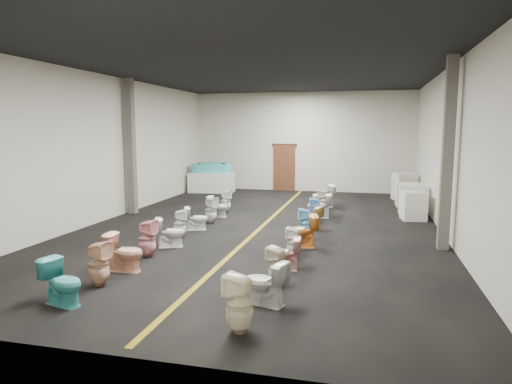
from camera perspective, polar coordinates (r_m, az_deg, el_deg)
floor at (r=13.48m, az=0.82°, el=-4.28°), size 16.00×16.00×0.00m
ceiling at (r=13.28m, az=0.86°, el=15.06°), size 16.00×16.00×0.00m
wall_back at (r=21.05m, az=5.77°, el=6.24°), size 10.00×0.00×10.00m
wall_front at (r=5.70m, az=-17.55°, el=1.58°), size 10.00×0.00×10.00m
wall_left at (r=15.12m, az=-18.04°, el=5.26°), size 0.00×16.00×16.00m
wall_right at (r=13.01m, az=22.91°, el=4.66°), size 0.00×16.00×16.00m
aisle_stripe at (r=13.48m, az=0.82°, el=-4.27°), size 0.12×15.60×0.01m
back_door at (r=21.19m, az=3.56°, el=3.02°), size 1.00×0.10×2.10m
door_frame at (r=21.14m, az=3.59°, el=5.91°), size 1.15×0.08×0.10m
column_left at (r=15.85m, az=-15.37°, el=5.47°), size 0.25×0.25×4.50m
column_right at (r=11.49m, az=22.83°, el=4.32°), size 0.25×0.25×4.50m
display_table at (r=20.76m, az=-5.54°, el=1.22°), size 2.09×1.21×0.89m
bathtub at (r=20.70m, az=-5.56°, el=2.94°), size 1.82×0.98×0.55m
appliance_crate_a at (r=15.15m, az=19.10°, el=-1.64°), size 0.80×0.80×0.90m
appliance_crate_b at (r=16.08m, az=18.81°, el=-0.84°), size 0.76×0.76×1.04m
appliance_crate_c at (r=17.71m, az=18.35°, el=-0.33°), size 0.79×0.79×0.87m
appliance_crate_d at (r=19.25m, az=18.01°, el=0.66°), size 0.97×0.97×1.10m
toilet_left_0 at (r=8.14m, az=-23.02°, el=-10.35°), size 0.83×0.60×0.76m
toilet_left_1 at (r=8.83m, az=-19.06°, el=-8.47°), size 0.41×0.41×0.84m
toilet_left_2 at (r=9.59m, az=-16.10°, el=-7.25°), size 0.78×0.47×0.78m
toilet_left_3 at (r=10.48m, az=-13.42°, el=-5.67°), size 0.40×0.39×0.85m
toilet_left_4 at (r=11.26m, az=-10.67°, el=-4.98°), size 0.81×0.65×0.72m
toilet_left_5 at (r=12.15m, az=-9.48°, el=-3.92°), size 0.44×0.43×0.76m
toilet_left_6 at (r=13.01m, az=-7.48°, el=-3.30°), size 0.74×0.58×0.67m
toilet_left_7 at (r=13.90m, az=-5.65°, el=-2.28°), size 0.47×0.47×0.79m
toilet_left_8 at (r=14.83m, az=-4.80°, el=-1.84°), size 0.68×0.40×0.68m
toilet_left_9 at (r=15.65m, az=-3.82°, el=-1.15°), size 0.36×0.35×0.77m
toilet_right_0 at (r=6.53m, az=-2.09°, el=-13.77°), size 0.45×0.44×0.86m
toilet_right_1 at (r=7.52m, az=1.17°, el=-11.29°), size 0.82×0.61×0.74m
toilet_right_2 at (r=8.41m, az=2.65°, el=-9.24°), size 0.43×0.42×0.73m
toilet_right_3 at (r=9.32m, az=3.57°, el=-7.70°), size 0.69×0.43×0.68m
toilet_right_4 at (r=10.17m, az=4.73°, el=-6.32°), size 0.33×0.32×0.70m
toilet_right_5 at (r=11.05m, az=5.66°, el=-4.90°), size 0.88×0.64×0.80m
toilet_right_6 at (r=12.02m, az=6.16°, el=-3.89°), size 0.45×0.44×0.79m
toilet_right_7 at (r=13.02m, az=6.83°, el=-3.23°), size 0.76×0.58×0.69m
toilet_right_8 at (r=13.89m, az=7.43°, el=-2.33°), size 0.40×0.39×0.79m
toilet_right_9 at (r=14.79m, az=7.92°, el=-1.73°), size 0.81×0.53×0.78m
toilet_right_10 at (r=15.78m, az=8.36°, el=-1.10°), size 0.39×0.38×0.80m
toilet_right_11 at (r=16.75m, az=8.41°, el=-0.51°), size 0.94×0.74×0.84m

